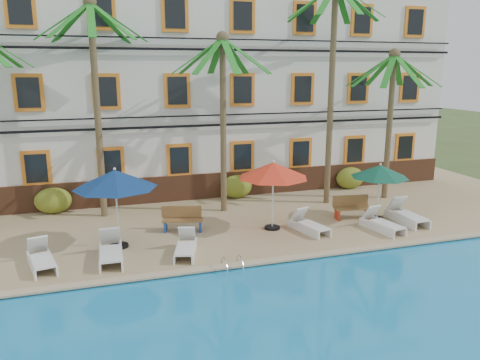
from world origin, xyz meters
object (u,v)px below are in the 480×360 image
object	(u,v)px
umbrella_blue	(115,179)
pool_ladder	(232,268)
lounger_f	(406,215)
palm_d	(332,67)
umbrella_red	(273,171)
bench_right	(352,207)
palm_c	(223,98)
lounger_a	(41,259)
bench_left	(183,218)
umbrella_green	(380,172)
palm_b	(95,81)
lounger_b	(111,251)
palm_e	(391,103)
lounger_c	(186,247)
lounger_e	(382,223)
lounger_d	(309,225)

from	to	relation	value
umbrella_blue	pool_ladder	xyz separation A→B (m)	(3.19, -2.81, -2.37)
umbrella_blue	lounger_f	distance (m)	11.21
palm_d	umbrella_red	bearing A→B (deg)	-144.32
bench_right	palm_c	bearing A→B (deg)	151.53
lounger_a	bench_right	bearing A→B (deg)	7.34
bench_left	umbrella_green	bearing A→B (deg)	-6.95
palm_c	umbrella_red	bearing A→B (deg)	-68.12
palm_b	palm_d	size ratio (longest dim) A/B	0.90
palm_c	lounger_b	xyz separation A→B (m)	(-4.85, -4.12, -4.46)
lounger_f	pool_ladder	xyz separation A→B (m)	(-7.81, -2.14, -0.31)
lounger_a	palm_e	bearing A→B (deg)	14.47
palm_d	palm_e	size ratio (longest dim) A/B	1.40
umbrella_red	lounger_b	size ratio (longest dim) A/B	1.32
palm_b	lounger_c	world-z (taller)	palm_b
palm_e	lounger_b	world-z (taller)	palm_e
lounger_f	lounger_e	bearing A→B (deg)	-160.69
lounger_c	bench_left	bearing A→B (deg)	81.42
palm_b	lounger_e	xyz separation A→B (m)	(9.92, -4.96, -5.20)
palm_c	lounger_a	bearing A→B (deg)	-149.62
umbrella_blue	lounger_b	bearing A→B (deg)	-105.92
lounger_b	bench_left	bearing A→B (deg)	37.99
lounger_d	lounger_e	size ratio (longest dim) A/B	0.98
palm_b	lounger_d	xyz separation A→B (m)	(7.23, -4.29, -5.20)
lounger_c	lounger_e	xyz separation A→B (m)	(7.49, 0.14, 0.01)
lounger_d	bench_left	xyz separation A→B (m)	(-4.45, 1.52, 0.20)
palm_b	umbrella_red	bearing A→B (deg)	-30.57
lounger_c	lounger_f	bearing A→B (deg)	4.15
lounger_a	bench_right	xyz separation A→B (m)	(11.61, 1.50, 0.19)
umbrella_red	lounger_a	bearing A→B (deg)	-171.32
palm_c	umbrella_red	size ratio (longest dim) A/B	2.79
bench_left	pool_ladder	distance (m)	3.94
umbrella_blue	palm_c	bearing A→B (deg)	33.68
palm_b	lounger_d	world-z (taller)	palm_b
palm_d	bench_left	bearing A→B (deg)	-165.33
lounger_b	lounger_e	xyz separation A→B (m)	(9.85, -0.08, -0.03)
palm_b	umbrella_red	size ratio (longest dim) A/B	3.25
umbrella_blue	umbrella_red	xyz separation A→B (m)	(5.67, 0.21, -0.11)
lounger_c	pool_ladder	bearing A→B (deg)	-52.37
umbrella_red	umbrella_green	size ratio (longest dim) A/B	1.15
palm_e	lounger_f	bearing A→B (deg)	-111.24
palm_e	lounger_b	distance (m)	13.86
umbrella_red	lounger_b	distance (m)	6.43
umbrella_blue	umbrella_green	bearing A→B (deg)	0.40
palm_e	bench_left	xyz separation A→B (m)	(-9.94, -1.75, -3.96)
bench_left	palm_b	bearing A→B (deg)	135.16
palm_e	lounger_a	bearing A→B (deg)	-165.53
lounger_c	lounger_e	size ratio (longest dim) A/B	0.97
umbrella_red	bench_left	xyz separation A→B (m)	(-3.28, 0.81, -1.79)
lounger_e	palm_d	bearing A→B (deg)	92.93
palm_b	pool_ladder	size ratio (longest dim) A/B	11.58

